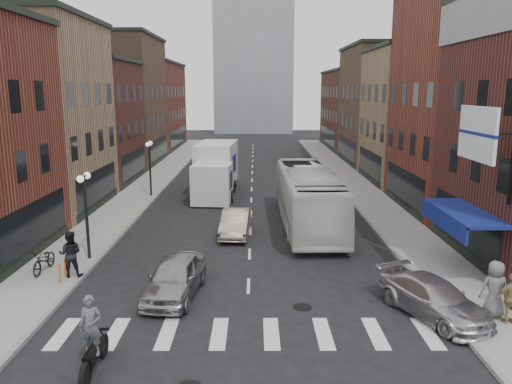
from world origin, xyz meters
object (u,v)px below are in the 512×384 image
parked_bicycle (44,260)px  ped_right_c (495,289)px  transit_bus (308,197)px  sedan_left_near (175,277)px  ped_right_b (512,299)px  streetlamp_far (150,158)px  bike_rack (62,271)px  box_truck (216,170)px  motorcycle_rider (92,337)px  streetlamp_near (85,200)px  ped_left_solo (70,254)px  curb_car (434,298)px  billboard_sign (479,135)px  sedan_left_far (235,223)px

parked_bicycle → ped_right_c: ped_right_c is taller
transit_bus → sedan_left_near: bearing=-122.2°
ped_right_b → streetlamp_far: bearing=-49.7°
transit_bus → ped_right_b: size_ratio=7.10×
bike_rack → ped_right_c: size_ratio=0.40×
sedan_left_near → parked_bicycle: sedan_left_near is taller
ped_right_c → streetlamp_far: bearing=-54.1°
box_truck → parked_bicycle: size_ratio=4.58×
motorcycle_rider → ped_right_b: (13.03, 2.73, -0.07)m
transit_bus → streetlamp_far: bearing=142.8°
ped_right_b → streetlamp_near: bearing=-20.0°
streetlamp_far → ped_right_b: size_ratio=2.39×
sedan_left_near → bike_rack: bearing=172.0°
parked_bicycle → ped_left_solo: bearing=-20.1°
curb_car → parked_bicycle: bearing=141.0°
ped_left_solo → streetlamp_near: bearing=-96.4°
streetlamp_far → motorcycle_rider: (3.15, -23.27, -1.83)m
sedan_left_near → streetlamp_far: bearing=111.0°
bike_rack → parked_bicycle: size_ratio=0.41×
curb_car → parked_bicycle: 15.76m
billboard_sign → motorcycle_rider: size_ratio=1.60×
streetlamp_near → box_truck: size_ratio=0.46×
sedan_left_near → ped_left_solo: ped_left_solo is taller
billboard_sign → bike_rack: bearing=177.2°
sedan_left_far → parked_bicycle: bearing=-140.5°
billboard_sign → streetlamp_far: 23.92m
parked_bicycle → curb_car: bearing=-12.6°
streetlamp_near → bike_rack: size_ratio=5.14×
streetlamp_near → parked_bicycle: bearing=-128.1°
parked_bicycle → streetlamp_far: bearing=87.3°
curb_car → ped_left_solo: 14.33m
billboard_sign → ped_right_b: size_ratio=2.15×
streetlamp_near → parked_bicycle: size_ratio=2.10×
motorcycle_rider → streetlamp_far: bearing=96.8°
curb_car → ped_left_solo: bearing=141.7°
bike_rack → transit_bus: (10.92, 8.87, 1.15)m
streetlamp_near → box_truck: streetlamp_near is taller
streetlamp_near → sedan_left_near: 6.43m
parked_bicycle → ped_right_b: bearing=-13.3°
sedan_left_near → ped_right_c: bearing=-3.9°
sedan_left_near → ped_right_c: size_ratio=2.26×
ped_right_b → ped_right_c: (-0.34, 0.51, 0.13)m
streetlamp_far → sedan_left_near: bearing=-75.6°
streetlamp_near → box_truck: (4.72, 14.67, -1.02)m
bike_rack → ped_right_c: (16.04, -3.33, 0.59)m
box_truck → parked_bicycle: (-6.07, -16.38, -1.23)m
billboard_sign → parked_bicycle: billboard_sign is taller
streetlamp_far → curb_car: 24.23m
box_truck → sedan_left_far: size_ratio=2.14×
streetlamp_far → ped_right_b: (16.18, -20.55, -1.90)m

